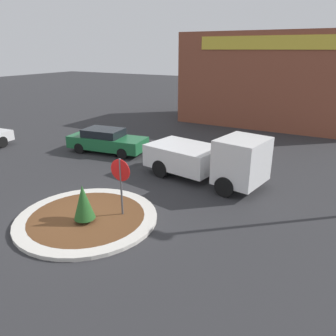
% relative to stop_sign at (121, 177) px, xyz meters
% --- Properties ---
extents(ground_plane, '(120.00, 120.00, 0.00)m').
position_rel_stop_sign_xyz_m(ground_plane, '(-0.99, -0.76, -1.54)').
color(ground_plane, '#2D2D30').
extents(traffic_island, '(4.94, 4.94, 0.13)m').
position_rel_stop_sign_xyz_m(traffic_island, '(-0.99, -0.76, -1.48)').
color(traffic_island, beige).
rests_on(traffic_island, ground_plane).
extents(stop_sign, '(0.78, 0.07, 2.21)m').
position_rel_stop_sign_xyz_m(stop_sign, '(0.00, 0.00, 0.00)').
color(stop_sign, '#4C4C51').
rests_on(stop_sign, ground_plane).
extents(island_shrub, '(0.72, 0.72, 1.33)m').
position_rel_stop_sign_xyz_m(island_shrub, '(-0.80, -1.05, -0.68)').
color(island_shrub, brown).
rests_on(island_shrub, traffic_island).
extents(utility_truck, '(5.79, 3.10, 2.24)m').
position_rel_stop_sign_xyz_m(utility_truck, '(1.36, 4.72, -0.48)').
color(utility_truck, white).
rests_on(utility_truck, ground_plane).
extents(storefront_building, '(13.15, 6.07, 6.90)m').
position_rel_stop_sign_xyz_m(storefront_building, '(0.64, 18.65, 1.91)').
color(storefront_building, brown).
rests_on(storefront_building, ground_plane).
extents(parked_sedan_green, '(4.70, 2.29, 1.37)m').
position_rel_stop_sign_xyz_m(parked_sedan_green, '(-5.52, 5.95, -0.84)').
color(parked_sedan_green, '#1E6638').
rests_on(parked_sedan_green, ground_plane).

